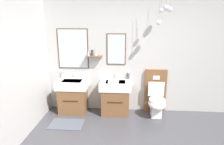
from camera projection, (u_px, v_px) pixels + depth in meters
wall_back at (140, 52)px, 4.41m from camera, size 4.46×0.59×2.74m
bath_mat at (67, 124)px, 4.06m from camera, size 0.68×0.44×0.01m
vanity_sink_left at (73, 95)px, 4.53m from camera, size 0.69×0.49×0.76m
tap_on_left_sink at (74, 75)px, 4.58m from camera, size 0.03×0.13×0.11m
vanity_sink_right at (116, 96)px, 4.46m from camera, size 0.69×0.49×0.76m
tap_on_right_sink at (116, 76)px, 4.51m from camera, size 0.03×0.13×0.11m
toilet at (156, 99)px, 4.41m from camera, size 0.48×0.62×1.00m
toothbrush_cup at (63, 76)px, 4.59m from camera, size 0.07×0.07×0.19m
soap_dispenser at (128, 76)px, 4.49m from camera, size 0.06×0.06×0.18m
folded_hand_towel at (113, 82)px, 4.22m from camera, size 0.22×0.16×0.04m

